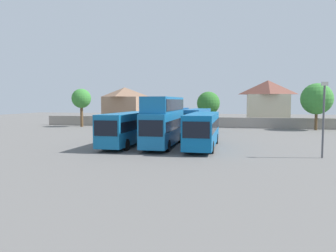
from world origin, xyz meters
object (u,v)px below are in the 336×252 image
object	(u,v)px
bus_1	(127,127)
tree_right_of_lot	(208,103)
tree_behind_wall	(317,99)
bus_2	(164,119)
house_terrace_left	(125,105)
lamp_post_lot_edge	(324,115)
bus_5	(197,119)
tree_left_of_lot	(81,99)
bus_3	(203,128)
bus_4	(174,119)
house_terrace_centre	(268,102)

from	to	relation	value
bus_1	tree_right_of_lot	world-z (taller)	tree_right_of_lot
tree_behind_wall	bus_2	bearing A→B (deg)	-130.16
house_terrace_left	lamp_post_lot_edge	world-z (taller)	house_terrace_left
bus_5	lamp_post_lot_edge	world-z (taller)	lamp_post_lot_edge
tree_behind_wall	tree_right_of_lot	distance (m)	18.02
tree_left_of_lot	tree_right_of_lot	distance (m)	22.87
house_terrace_left	tree_right_of_lot	size ratio (longest dim) A/B	1.30
bus_3	bus_4	xyz separation A→B (m)	(-5.73, 15.61, 0.06)
bus_1	lamp_post_lot_edge	world-z (taller)	lamp_post_lot_edge
house_terrace_left	lamp_post_lot_edge	size ratio (longest dim) A/B	1.33
tree_behind_wall	tree_right_of_lot	size ratio (longest dim) A/B	1.18
bus_4	house_terrace_centre	world-z (taller)	house_terrace_centre
bus_3	house_terrace_centre	size ratio (longest dim) A/B	1.31
bus_3	bus_4	bearing A→B (deg)	-159.91
bus_3	bus_5	bearing A→B (deg)	-171.25
bus_2	house_terrace_centre	world-z (taller)	house_terrace_centre
bus_5	tree_right_of_lot	size ratio (longest dim) A/B	1.75
tree_right_of_lot	lamp_post_lot_edge	world-z (taller)	tree_right_of_lot
bus_4	tree_left_of_lot	world-z (taller)	tree_left_of_lot
tree_right_of_lot	tree_behind_wall	bearing A→B (deg)	-14.47
tree_behind_wall	bus_1	bearing A→B (deg)	-135.20
bus_5	tree_behind_wall	size ratio (longest dim) A/B	1.49
bus_4	bus_5	world-z (taller)	bus_4
house_terrace_left	bus_1	bearing A→B (deg)	-70.69
house_terrace_left	tree_right_of_lot	world-z (taller)	house_terrace_left
house_terrace_left	tree_behind_wall	distance (m)	36.59
bus_1	bus_5	world-z (taller)	bus_5
bus_1	bus_3	size ratio (longest dim) A/B	1.00
bus_5	bus_1	bearing A→B (deg)	-15.52
bus_1	bus_5	size ratio (longest dim) A/B	1.01
house_terrace_left	tree_left_of_lot	size ratio (longest dim) A/B	1.21
house_terrace_centre	lamp_post_lot_edge	world-z (taller)	house_terrace_centre
bus_1	bus_4	size ratio (longest dim) A/B	1.00
bus_4	house_terrace_centre	distance (m)	24.09
bus_3	tree_behind_wall	size ratio (longest dim) A/B	1.51
tree_right_of_lot	bus_5	bearing A→B (deg)	-93.12
bus_2	lamp_post_lot_edge	distance (m)	14.81
bus_4	house_terrace_left	bearing A→B (deg)	-141.17
tree_left_of_lot	tree_behind_wall	distance (m)	39.63
bus_5	house_terrace_left	size ratio (longest dim) A/B	1.35
bus_2	house_terrace_centre	bearing A→B (deg)	158.60
tree_left_of_lot	bus_1	bearing A→B (deg)	-54.34
bus_3	tree_left_of_lot	world-z (taller)	tree_left_of_lot
tree_right_of_lot	house_terrace_left	bearing A→B (deg)	163.17
house_terrace_left	house_terrace_centre	distance (m)	28.73
lamp_post_lot_edge	bus_3	bearing A→B (deg)	158.66
bus_4	bus_1	bearing A→B (deg)	-6.78
bus_5	tree_right_of_lot	xyz separation A→B (m)	(0.68, 12.40, 2.26)
bus_5	house_terrace_left	world-z (taller)	house_terrace_left
bus_3	tree_right_of_lot	distance (m)	28.23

